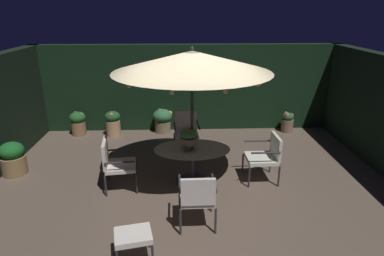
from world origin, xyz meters
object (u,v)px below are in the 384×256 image
(potted_plant_right_near, at_px, (163,120))
(potted_plant_front_corner, at_px, (113,123))
(centerpiece_planter, at_px, (189,137))
(patio_chair_east, at_px, (197,195))
(potted_plant_left_near, at_px, (13,158))
(potted_plant_right_far, at_px, (78,123))
(patio_chair_northeast, at_px, (115,161))
(patio_chair_north, at_px, (186,130))
(patio_dining_table, at_px, (192,157))
(potted_plant_back_left, at_px, (287,122))
(patio_chair_southeast, at_px, (266,154))
(patio_umbrella, at_px, (192,62))
(ottoman_footrest, at_px, (133,237))

(potted_plant_right_near, distance_m, potted_plant_front_corner, 1.32)
(centerpiece_planter, relative_size, patio_chair_east, 0.49)
(potted_plant_left_near, height_order, potted_plant_right_far, potted_plant_left_near)
(patio_chair_east, distance_m, potted_plant_right_near, 4.35)
(centerpiece_planter, distance_m, patio_chair_northeast, 1.44)
(patio_chair_north, relative_size, potted_plant_left_near, 1.41)
(potted_plant_front_corner, bearing_deg, centerpiece_planter, -54.53)
(potted_plant_left_near, bearing_deg, patio_dining_table, -7.45)
(patio_chair_northeast, height_order, potted_plant_back_left, patio_chair_northeast)
(patio_chair_southeast, bearing_deg, patio_umbrella, -178.86)
(patio_dining_table, relative_size, potted_plant_front_corner, 2.17)
(patio_chair_northeast, relative_size, potted_plant_back_left, 1.71)
(centerpiece_planter, distance_m, potted_plant_left_near, 3.66)
(patio_umbrella, xyz_separation_m, potted_plant_front_corner, (-2.00, 2.63, -1.99))
(patio_umbrella, relative_size, potted_plant_right_near, 4.40)
(potted_plant_left_near, bearing_deg, potted_plant_front_corner, 52.81)
(potted_plant_front_corner, height_order, potted_plant_back_left, potted_plant_front_corner)
(potted_plant_left_near, bearing_deg, potted_plant_right_near, 38.80)
(patio_chair_southeast, distance_m, potted_plant_right_far, 5.15)
(centerpiece_planter, relative_size, patio_chair_southeast, 0.49)
(patio_chair_east, xyz_separation_m, potted_plant_front_corner, (-2.02, 4.07, -0.19))
(patio_chair_east, distance_m, potted_plant_front_corner, 4.55)
(patio_chair_northeast, bearing_deg, potted_plant_left_near, 163.49)
(patio_chair_north, relative_size, potted_plant_right_far, 1.52)
(centerpiece_planter, distance_m, potted_plant_right_far, 4.05)
(potted_plant_front_corner, bearing_deg, patio_chair_northeast, -78.76)
(potted_plant_front_corner, distance_m, potted_plant_left_near, 2.70)
(patio_umbrella, xyz_separation_m, patio_chair_northeast, (-1.44, -0.17, -1.80))
(patio_chair_northeast, bearing_deg, patio_chair_east, -40.99)
(ottoman_footrest, height_order, potted_plant_right_far, potted_plant_right_far)
(potted_plant_back_left, bearing_deg, patio_chair_southeast, -115.43)
(potted_plant_right_near, bearing_deg, potted_plant_right_far, -176.88)
(patio_dining_table, xyz_separation_m, potted_plant_right_near, (-0.69, 2.84, -0.18))
(ottoman_footrest, bearing_deg, patio_chair_northeast, 106.20)
(patio_chair_northeast, xyz_separation_m, potted_plant_right_near, (0.75, 3.01, -0.19))
(centerpiece_planter, bearing_deg, potted_plant_front_corner, 125.47)
(patio_dining_table, xyz_separation_m, ottoman_footrest, (-0.87, -2.14, -0.17))
(ottoman_footrest, xyz_separation_m, potted_plant_right_near, (0.18, 4.98, -0.01))
(patio_dining_table, bearing_deg, patio_chair_north, 93.09)
(patio_chair_east, xyz_separation_m, patio_chair_southeast, (1.42, 1.47, -0.01))
(patio_chair_southeast, relative_size, potted_plant_right_far, 1.46)
(patio_chair_north, relative_size, patio_chair_east, 1.04)
(potted_plant_right_near, distance_m, potted_plant_left_near, 3.77)
(ottoman_footrest, relative_size, potted_plant_back_left, 1.00)
(potted_plant_front_corner, height_order, potted_plant_right_far, potted_plant_front_corner)
(patio_umbrella, height_order, patio_chair_southeast, patio_umbrella)
(patio_chair_north, height_order, potted_plant_right_near, patio_chair_north)
(patio_chair_north, bearing_deg, ottoman_footrest, -102.45)
(potted_plant_right_near, relative_size, potted_plant_front_corner, 0.96)
(potted_plant_front_corner, bearing_deg, ottoman_footrest, -76.69)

